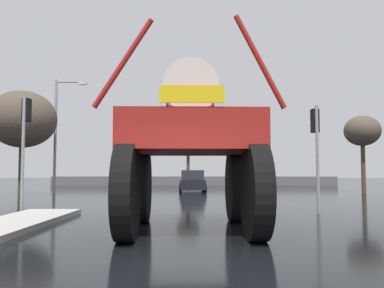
{
  "coord_description": "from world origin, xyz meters",
  "views": [
    {
      "loc": [
        0.11,
        -6.44,
        1.48
      ],
      "look_at": [
        0.02,
        6.73,
        2.35
      ],
      "focal_mm": 38.04,
      "sensor_mm": 36.0,
      "label": 1
    }
  ],
  "objects_px": {
    "oversize_sprayer": "(190,147)",
    "bare_tree_left": "(22,119)",
    "bare_tree_right": "(362,132)",
    "bare_tree_far_center": "(188,142)",
    "sedan_ahead": "(192,181)",
    "traffic_signal_near_left": "(25,127)",
    "streetlight_far_left": "(58,129)",
    "traffic_signal_near_right": "(316,135)"
  },
  "relations": [
    {
      "from": "bare_tree_far_center",
      "to": "traffic_signal_near_left",
      "type": "bearing_deg",
      "value": -101.23
    },
    {
      "from": "oversize_sprayer",
      "to": "sedan_ahead",
      "type": "distance_m",
      "value": 18.98
    },
    {
      "from": "bare_tree_right",
      "to": "streetlight_far_left",
      "type": "bearing_deg",
      "value": -176.24
    },
    {
      "from": "oversize_sprayer",
      "to": "bare_tree_far_center",
      "type": "height_order",
      "value": "bare_tree_far_center"
    },
    {
      "from": "traffic_signal_near_right",
      "to": "bare_tree_far_center",
      "type": "distance_m",
      "value": 27.52
    },
    {
      "from": "traffic_signal_near_left",
      "to": "bare_tree_left",
      "type": "distance_m",
      "value": 10.53
    },
    {
      "from": "bare_tree_right",
      "to": "bare_tree_far_center",
      "type": "xyz_separation_m",
      "value": [
        -12.01,
        14.03,
        0.25
      ]
    },
    {
      "from": "traffic_signal_near_right",
      "to": "bare_tree_left",
      "type": "relative_size",
      "value": 0.61
    },
    {
      "from": "oversize_sprayer",
      "to": "bare_tree_right",
      "type": "distance_m",
      "value": 20.69
    },
    {
      "from": "sedan_ahead",
      "to": "bare_tree_far_center",
      "type": "relative_size",
      "value": 0.76
    },
    {
      "from": "traffic_signal_near_left",
      "to": "bare_tree_right",
      "type": "relative_size",
      "value": 0.8
    },
    {
      "from": "bare_tree_far_center",
      "to": "bare_tree_right",
      "type": "bearing_deg",
      "value": -49.44
    },
    {
      "from": "oversize_sprayer",
      "to": "traffic_signal_near_left",
      "type": "xyz_separation_m",
      "value": [
        -5.93,
        4.11,
        0.96
      ]
    },
    {
      "from": "traffic_signal_near_left",
      "to": "streetlight_far_left",
      "type": "distance_m",
      "value": 12.06
    },
    {
      "from": "oversize_sprayer",
      "to": "traffic_signal_near_right",
      "type": "height_order",
      "value": "oversize_sprayer"
    },
    {
      "from": "bare_tree_far_center",
      "to": "traffic_signal_near_right",
      "type": "bearing_deg",
      "value": -79.56
    },
    {
      "from": "traffic_signal_near_left",
      "to": "bare_tree_right",
      "type": "distance_m",
      "value": 21.73
    },
    {
      "from": "bare_tree_left",
      "to": "bare_tree_right",
      "type": "bearing_deg",
      "value": 9.11
    },
    {
      "from": "sedan_ahead",
      "to": "bare_tree_left",
      "type": "xyz_separation_m",
      "value": [
        -10.07,
        -5.28,
        3.81
      ]
    },
    {
      "from": "traffic_signal_near_left",
      "to": "bare_tree_far_center",
      "type": "xyz_separation_m",
      "value": [
        5.37,
        27.03,
        1.33
      ]
    },
    {
      "from": "traffic_signal_near_left",
      "to": "sedan_ahead",
      "type": "bearing_deg",
      "value": 68.41
    },
    {
      "from": "sedan_ahead",
      "to": "streetlight_far_left",
      "type": "bearing_deg",
      "value": 107.67
    },
    {
      "from": "oversize_sprayer",
      "to": "bare_tree_left",
      "type": "bearing_deg",
      "value": 34.85
    },
    {
      "from": "oversize_sprayer",
      "to": "bare_tree_left",
      "type": "relative_size",
      "value": 0.89
    },
    {
      "from": "bare_tree_right",
      "to": "sedan_ahead",
      "type": "bearing_deg",
      "value": 171.02
    },
    {
      "from": "traffic_signal_near_right",
      "to": "bare_tree_far_center",
      "type": "relative_size",
      "value": 0.69
    },
    {
      "from": "bare_tree_far_center",
      "to": "bare_tree_left",
      "type": "bearing_deg",
      "value": -118.71
    },
    {
      "from": "traffic_signal_near_right",
      "to": "traffic_signal_near_left",
      "type": "bearing_deg",
      "value": -179.97
    },
    {
      "from": "sedan_ahead",
      "to": "traffic_signal_near_left",
      "type": "height_order",
      "value": "traffic_signal_near_left"
    },
    {
      "from": "sedan_ahead",
      "to": "streetlight_far_left",
      "type": "distance_m",
      "value": 9.83
    },
    {
      "from": "bare_tree_right",
      "to": "bare_tree_far_center",
      "type": "relative_size",
      "value": 0.95
    },
    {
      "from": "traffic_signal_near_right",
      "to": "streetlight_far_left",
      "type": "relative_size",
      "value": 0.51
    },
    {
      "from": "sedan_ahead",
      "to": "streetlight_far_left",
      "type": "height_order",
      "value": "streetlight_far_left"
    },
    {
      "from": "bare_tree_right",
      "to": "bare_tree_far_center",
      "type": "bearing_deg",
      "value": 130.56
    },
    {
      "from": "bare_tree_left",
      "to": "bare_tree_far_center",
      "type": "distance_m",
      "value": 19.94
    },
    {
      "from": "oversize_sprayer",
      "to": "bare_tree_right",
      "type": "height_order",
      "value": "bare_tree_right"
    },
    {
      "from": "streetlight_far_left",
      "to": "bare_tree_left",
      "type": "distance_m",
      "value": 2.59
    },
    {
      "from": "traffic_signal_near_left",
      "to": "traffic_signal_near_right",
      "type": "distance_m",
      "value": 10.35
    },
    {
      "from": "sedan_ahead",
      "to": "bare_tree_right",
      "type": "bearing_deg",
      "value": -101.27
    },
    {
      "from": "traffic_signal_near_right",
      "to": "bare_tree_far_center",
      "type": "height_order",
      "value": "bare_tree_far_center"
    },
    {
      "from": "traffic_signal_near_left",
      "to": "traffic_signal_near_right",
      "type": "bearing_deg",
      "value": 0.03
    },
    {
      "from": "sedan_ahead",
      "to": "bare_tree_right",
      "type": "distance_m",
      "value": 12.14
    }
  ]
}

